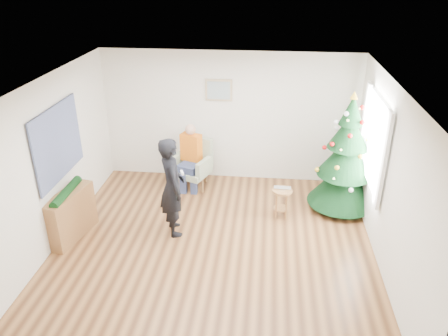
# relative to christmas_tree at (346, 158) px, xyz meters

# --- Properties ---
(floor) EXTENTS (5.00, 5.00, 0.00)m
(floor) POSITION_rel_christmas_tree_xyz_m (-2.15, -1.46, -0.98)
(floor) COLOR brown
(floor) RESTS_ON ground
(ceiling) EXTENTS (5.00, 5.00, 0.00)m
(ceiling) POSITION_rel_christmas_tree_xyz_m (-2.15, -1.46, 1.62)
(ceiling) COLOR white
(ceiling) RESTS_ON wall_back
(wall_back) EXTENTS (5.00, 0.00, 5.00)m
(wall_back) POSITION_rel_christmas_tree_xyz_m (-2.15, 1.04, 0.32)
(wall_back) COLOR silver
(wall_back) RESTS_ON floor
(wall_front) EXTENTS (5.00, 0.00, 5.00)m
(wall_front) POSITION_rel_christmas_tree_xyz_m (-2.15, -3.96, 0.32)
(wall_front) COLOR silver
(wall_front) RESTS_ON floor
(wall_left) EXTENTS (0.00, 5.00, 5.00)m
(wall_left) POSITION_rel_christmas_tree_xyz_m (-4.65, -1.46, 0.32)
(wall_left) COLOR silver
(wall_left) RESTS_ON floor
(wall_right) EXTENTS (0.00, 5.00, 5.00)m
(wall_right) POSITION_rel_christmas_tree_xyz_m (0.35, -1.46, 0.32)
(wall_right) COLOR silver
(wall_right) RESTS_ON floor
(window_panel) EXTENTS (0.04, 1.30, 1.40)m
(window_panel) POSITION_rel_christmas_tree_xyz_m (0.32, -0.46, 0.52)
(window_panel) COLOR white
(window_panel) RESTS_ON wall_right
(curtains) EXTENTS (0.05, 1.75, 1.50)m
(curtains) POSITION_rel_christmas_tree_xyz_m (0.29, -0.46, 0.52)
(curtains) COLOR white
(curtains) RESTS_ON wall_right
(christmas_tree) EXTENTS (1.21, 1.21, 2.19)m
(christmas_tree) POSITION_rel_christmas_tree_xyz_m (0.00, 0.00, 0.00)
(christmas_tree) COLOR #3F2816
(christmas_tree) RESTS_ON floor
(stool) EXTENTS (0.35, 0.35, 0.53)m
(stool) POSITION_rel_christmas_tree_xyz_m (-1.08, -0.43, -0.71)
(stool) COLOR brown
(stool) RESTS_ON floor
(laptop) EXTENTS (0.30, 0.20, 0.02)m
(laptop) POSITION_rel_christmas_tree_xyz_m (-1.08, -0.43, -0.44)
(laptop) COLOR silver
(laptop) RESTS_ON stool
(armchair) EXTENTS (0.85, 0.84, 0.97)m
(armchair) POSITION_rel_christmas_tree_xyz_m (-2.83, 0.56, -0.63)
(armchair) COLOR #919F80
(armchair) RESTS_ON floor
(seated_person) EXTENTS (0.49, 0.63, 1.28)m
(seated_person) POSITION_rel_christmas_tree_xyz_m (-2.85, 0.51, -0.33)
(seated_person) COLOR navy
(seated_person) RESTS_ON armchair
(standing_man) EXTENTS (0.61, 0.72, 1.67)m
(standing_man) POSITION_rel_christmas_tree_xyz_m (-2.86, -1.09, -0.15)
(standing_man) COLOR black
(standing_man) RESTS_ON floor
(game_controller) EXTENTS (0.08, 0.13, 0.04)m
(game_controller) POSITION_rel_christmas_tree_xyz_m (-2.68, -1.12, 0.13)
(game_controller) COLOR white
(game_controller) RESTS_ON standing_man
(console) EXTENTS (0.49, 1.04, 0.80)m
(console) POSITION_rel_christmas_tree_xyz_m (-4.48, -1.41, -0.58)
(console) COLOR brown
(console) RESTS_ON floor
(garland) EXTENTS (0.14, 0.90, 0.14)m
(garland) POSITION_rel_christmas_tree_xyz_m (-4.48, -1.41, -0.16)
(garland) COLOR black
(garland) RESTS_ON console
(tapestry) EXTENTS (0.03, 1.50, 1.15)m
(tapestry) POSITION_rel_christmas_tree_xyz_m (-4.61, -1.16, 0.57)
(tapestry) COLOR black
(tapestry) RESTS_ON wall_left
(framed_picture) EXTENTS (0.52, 0.05, 0.42)m
(framed_picture) POSITION_rel_christmas_tree_xyz_m (-2.35, 1.01, 0.87)
(framed_picture) COLOR tan
(framed_picture) RESTS_ON wall_back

